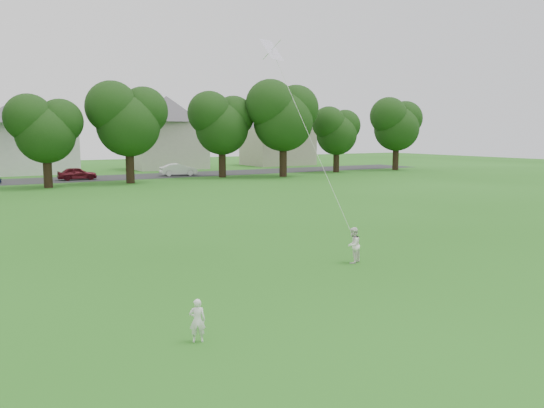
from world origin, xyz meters
TOP-DOWN VIEW (x-y plane):
  - ground at (0.00, 0.00)m, footprint 160.00×160.00m
  - street at (0.00, 42.00)m, footprint 90.00×7.00m
  - toddler at (-2.53, -1.36)m, footprint 0.40×0.34m
  - older_boy at (4.72, 2.35)m, footprint 0.74×0.67m
  - kite at (3.92, 3.70)m, footprint 1.36×1.81m
  - tree_row at (-1.36, 35.72)m, footprint 82.27×9.15m
  - house_row at (-1.23, 52.00)m, footprint 76.43×14.15m

SIDE VIEW (x-z plane):
  - ground at x=0.00m, z-range 0.00..0.00m
  - street at x=0.00m, z-range 0.00..0.01m
  - toddler at x=-2.53m, z-range 0.00..0.94m
  - older_boy at x=4.72m, z-range 0.00..1.23m
  - kite at x=3.92m, z-range 0.52..7.66m
  - house_row at x=-1.23m, z-range -0.07..10.46m
  - tree_row at x=-1.36m, z-range 0.77..11.53m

